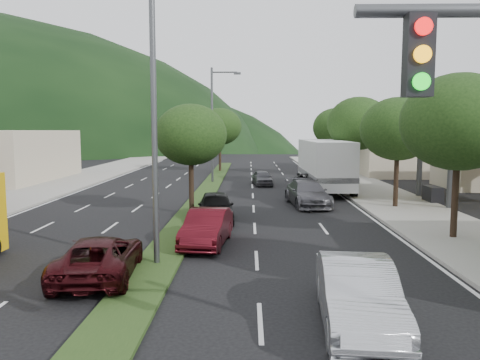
{
  "coord_description": "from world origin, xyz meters",
  "views": [
    {
      "loc": [
        3.21,
        -7.87,
        4.76
      ],
      "look_at": [
        2.79,
        14.37,
        2.32
      ],
      "focal_mm": 35.0,
      "sensor_mm": 36.0,
      "label": 1
    }
  ],
  "objects_px": {
    "car_queue_e": "(262,178)",
    "motorhome": "(325,164)",
    "tree_r_d": "(359,124)",
    "sedan_silver": "(358,294)",
    "tree_r_b": "(459,122)",
    "streetlight_near": "(160,104)",
    "tree_med_near": "(191,135)",
    "tree_med_far": "(220,127)",
    "car_queue_b": "(308,193)",
    "suv_maroon": "(100,257)",
    "tree_r_c": "(398,129)",
    "car_queue_a": "(216,207)",
    "car_queue_c": "(207,228)",
    "streetlight_mid": "(214,119)",
    "car_queue_d": "(309,184)",
    "tree_r_e": "(335,128)"
  },
  "relations": [
    {
      "from": "car_queue_e",
      "to": "motorhome",
      "type": "distance_m",
      "value": 6.06
    },
    {
      "from": "tree_r_d",
      "to": "sedan_silver",
      "type": "distance_m",
      "value": 27.99
    },
    {
      "from": "tree_r_b",
      "to": "motorhome",
      "type": "relative_size",
      "value": 0.68
    },
    {
      "from": "sedan_silver",
      "to": "tree_r_d",
      "type": "bearing_deg",
      "value": 81.58
    },
    {
      "from": "streetlight_near",
      "to": "tree_med_near",
      "type": "bearing_deg",
      "value": 91.18
    },
    {
      "from": "tree_med_far",
      "to": "streetlight_near",
      "type": "height_order",
      "value": "streetlight_near"
    },
    {
      "from": "car_queue_b",
      "to": "motorhome",
      "type": "height_order",
      "value": "motorhome"
    },
    {
      "from": "tree_med_near",
      "to": "tree_r_b",
      "type": "bearing_deg",
      "value": -26.57
    },
    {
      "from": "suv_maroon",
      "to": "car_queue_b",
      "type": "distance_m",
      "value": 16.61
    },
    {
      "from": "sedan_silver",
      "to": "suv_maroon",
      "type": "height_order",
      "value": "sedan_silver"
    },
    {
      "from": "tree_r_c",
      "to": "tree_med_far",
      "type": "height_order",
      "value": "tree_med_far"
    },
    {
      "from": "car_queue_a",
      "to": "tree_r_b",
      "type": "bearing_deg",
      "value": -25.37
    },
    {
      "from": "tree_r_c",
      "to": "car_queue_e",
      "type": "distance_m",
      "value": 14.4
    },
    {
      "from": "tree_r_c",
      "to": "tree_r_d",
      "type": "height_order",
      "value": "tree_r_d"
    },
    {
      "from": "car_queue_a",
      "to": "motorhome",
      "type": "distance_m",
      "value": 14.14
    },
    {
      "from": "streetlight_near",
      "to": "car_queue_c",
      "type": "xyz_separation_m",
      "value": [
        1.29,
        2.95,
        -4.85
      ]
    },
    {
      "from": "streetlight_mid",
      "to": "car_queue_a",
      "type": "relative_size",
      "value": 2.25
    },
    {
      "from": "car_queue_a",
      "to": "car_queue_e",
      "type": "relative_size",
      "value": 1.21
    },
    {
      "from": "tree_med_near",
      "to": "car_queue_b",
      "type": "xyz_separation_m",
      "value": [
        6.86,
        2.95,
        -3.66
      ]
    },
    {
      "from": "tree_r_d",
      "to": "streetlight_mid",
      "type": "bearing_deg",
      "value": 165.73
    },
    {
      "from": "tree_r_b",
      "to": "car_queue_a",
      "type": "relative_size",
      "value": 1.56
    },
    {
      "from": "streetlight_near",
      "to": "sedan_silver",
      "type": "xyz_separation_m",
      "value": [
        5.63,
        -4.95,
        -4.78
      ]
    },
    {
      "from": "car_queue_e",
      "to": "streetlight_near",
      "type": "bearing_deg",
      "value": -106.32
    },
    {
      "from": "tree_med_near",
      "to": "car_queue_a",
      "type": "xyz_separation_m",
      "value": [
        1.5,
        -2.05,
        -3.67
      ]
    },
    {
      "from": "car_queue_a",
      "to": "car_queue_d",
      "type": "height_order",
      "value": "car_queue_a"
    },
    {
      "from": "tree_r_e",
      "to": "suv_maroon",
      "type": "distance_m",
      "value": 36.27
    },
    {
      "from": "car_queue_c",
      "to": "tree_med_far",
      "type": "bearing_deg",
      "value": 98.5
    },
    {
      "from": "car_queue_a",
      "to": "motorhome",
      "type": "relative_size",
      "value": 0.44
    },
    {
      "from": "tree_med_near",
      "to": "car_queue_c",
      "type": "height_order",
      "value": "tree_med_near"
    },
    {
      "from": "car_queue_d",
      "to": "tree_r_b",
      "type": "bearing_deg",
      "value": -65.47
    },
    {
      "from": "car_queue_d",
      "to": "tree_r_d",
      "type": "bearing_deg",
      "value": 46.63
    },
    {
      "from": "car_queue_c",
      "to": "suv_maroon",
      "type": "bearing_deg",
      "value": -119.38
    },
    {
      "from": "sedan_silver",
      "to": "suv_maroon",
      "type": "distance_m",
      "value": 8.21
    },
    {
      "from": "tree_r_b",
      "to": "car_queue_e",
      "type": "relative_size",
      "value": 1.88
    },
    {
      "from": "tree_r_d",
      "to": "car_queue_c",
      "type": "distance_m",
      "value": 22.2
    },
    {
      "from": "streetlight_near",
      "to": "car_queue_d",
      "type": "relative_size",
      "value": 1.91
    },
    {
      "from": "tree_r_b",
      "to": "motorhome",
      "type": "height_order",
      "value": "tree_r_b"
    },
    {
      "from": "tree_r_d",
      "to": "car_queue_e",
      "type": "relative_size",
      "value": 1.94
    },
    {
      "from": "streetlight_near",
      "to": "sedan_silver",
      "type": "bearing_deg",
      "value": -41.34
    },
    {
      "from": "tree_r_b",
      "to": "tree_r_c",
      "type": "distance_m",
      "value": 8.01
    },
    {
      "from": "streetlight_mid",
      "to": "car_queue_c",
      "type": "relative_size",
      "value": 2.25
    },
    {
      "from": "tree_r_e",
      "to": "sedan_silver",
      "type": "xyz_separation_m",
      "value": [
        -6.17,
        -36.95,
        -4.09
      ]
    },
    {
      "from": "tree_r_c",
      "to": "tree_r_d",
      "type": "bearing_deg",
      "value": 90.0
    },
    {
      "from": "streetlight_near",
      "to": "car_queue_b",
      "type": "bearing_deg",
      "value": 62.8
    },
    {
      "from": "streetlight_near",
      "to": "sedan_silver",
      "type": "relative_size",
      "value": 2.05
    },
    {
      "from": "tree_med_near",
      "to": "motorhome",
      "type": "bearing_deg",
      "value": 47.63
    },
    {
      "from": "car_queue_b",
      "to": "car_queue_c",
      "type": "bearing_deg",
      "value": -124.79
    },
    {
      "from": "tree_r_c",
      "to": "tree_med_near",
      "type": "distance_m",
      "value": 12.17
    },
    {
      "from": "sedan_silver",
      "to": "car_queue_a",
      "type": "bearing_deg",
      "value": 113.04
    },
    {
      "from": "tree_med_far",
      "to": "streetlight_near",
      "type": "bearing_deg",
      "value": -89.67
    }
  ]
}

